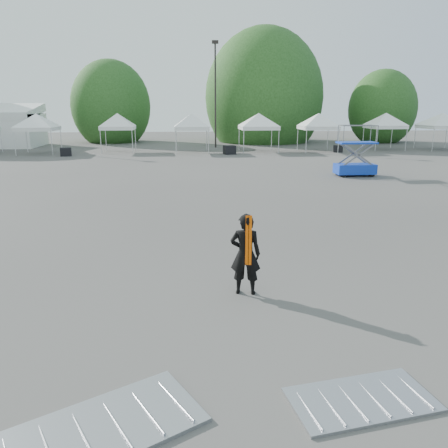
{
  "coord_description": "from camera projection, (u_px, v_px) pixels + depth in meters",
  "views": [
    {
      "loc": [
        -0.41,
        -11.17,
        3.9
      ],
      "look_at": [
        0.53,
        -1.58,
        1.3
      ],
      "focal_mm": 35.0,
      "sensor_mm": 36.0,
      "label": 1
    }
  ],
  "objects": [
    {
      "name": "ground",
      "position": [
        199.0,
        256.0,
        11.79
      ],
      "size": [
        120.0,
        120.0,
        0.0
      ],
      "primitive_type": "plane",
      "color": "#474442",
      "rests_on": "ground"
    },
    {
      "name": "light_pole_east",
      "position": [
        215.0,
        89.0,
        41.37
      ],
      "size": [
        0.6,
        0.25,
        9.8
      ],
      "color": "black",
      "rests_on": "ground"
    },
    {
      "name": "tree_mid_w",
      "position": [
        111.0,
        106.0,
        48.44
      ],
      "size": [
        4.16,
        4.16,
        6.33
      ],
      "color": "#382314",
      "rests_on": "ground"
    },
    {
      "name": "tree_mid_e",
      "position": [
        264.0,
        98.0,
        48.84
      ],
      "size": [
        5.12,
        5.12,
        7.79
      ],
      "color": "#382314",
      "rests_on": "ground"
    },
    {
      "name": "tree_far_e",
      "position": [
        382.0,
        109.0,
        48.47
      ],
      "size": [
        3.84,
        3.84,
        5.84
      ],
      "color": "#382314",
      "rests_on": "ground"
    },
    {
      "name": "tent_c",
      "position": [
        36.0,
        117.0,
        36.31
      ],
      "size": [
        4.41,
        4.41,
        3.88
      ],
      "color": "silver",
      "rests_on": "ground"
    },
    {
      "name": "tent_d",
      "position": [
        117.0,
        116.0,
        37.92
      ],
      "size": [
        4.03,
        4.03,
        3.88
      ],
      "color": "silver",
      "rests_on": "ground"
    },
    {
      "name": "tent_e",
      "position": [
        191.0,
        117.0,
        37.33
      ],
      "size": [
        4.14,
        4.14,
        3.88
      ],
      "color": "silver",
      "rests_on": "ground"
    },
    {
      "name": "tent_f",
      "position": [
        259.0,
        116.0,
        38.07
      ],
      "size": [
        4.56,
        4.56,
        3.88
      ],
      "color": "silver",
      "rests_on": "ground"
    },
    {
      "name": "tent_g",
      "position": [
        319.0,
        116.0,
        38.22
      ],
      "size": [
        4.31,
        4.31,
        3.88
      ],
      "color": "silver",
      "rests_on": "ground"
    },
    {
      "name": "tent_h",
      "position": [
        386.0,
        116.0,
        39.97
      ],
      "size": [
        4.28,
        4.28,
        3.88
      ],
      "color": "silver",
      "rests_on": "ground"
    },
    {
      "name": "tent_extra_8",
      "position": [
        443.0,
        116.0,
        39.84
      ],
      "size": [
        4.72,
        4.72,
        3.88
      ],
      "color": "silver",
      "rests_on": "ground"
    },
    {
      "name": "man",
      "position": [
        245.0,
        254.0,
        9.2
      ],
      "size": [
        0.71,
        0.54,
        1.77
      ],
      "rotation": [
        0.0,
        0.0,
        2.95
      ],
      "color": "black",
      "rests_on": "ground"
    },
    {
      "name": "scissor_lift",
      "position": [
        356.0,
        151.0,
        24.91
      ],
      "size": [
        2.24,
        1.13,
        2.88
      ],
      "rotation": [
        0.0,
        0.0,
        -0.01
      ],
      "color": "#0D3CB3",
      "rests_on": "ground"
    },
    {
      "name": "barrier_left",
      "position": [
        100.0,
        429.0,
        5.4
      ],
      "size": [
        2.79,
        2.28,
        0.08
      ],
      "rotation": [
        0.0,
        0.0,
        0.5
      ],
      "color": "#A0A2A7",
      "rests_on": "ground"
    },
    {
      "name": "barrier_mid",
      "position": [
        361.0,
        399.0,
        5.97
      ],
      "size": [
        2.09,
        1.27,
        0.06
      ],
      "rotation": [
        0.0,
        0.0,
        0.15
      ],
      "color": "#A0A2A7",
      "rests_on": "ground"
    },
    {
      "name": "crate_west",
      "position": [
        66.0,
        152.0,
        35.33
      ],
      "size": [
        0.98,
        0.83,
        0.67
      ],
      "primitive_type": "cube",
      "rotation": [
        0.0,
        0.0,
        0.21
      ],
      "color": "black",
      "rests_on": "ground"
    },
    {
      "name": "crate_mid",
      "position": [
        230.0,
        150.0,
        36.6
      ],
      "size": [
        1.1,
        0.95,
        0.73
      ],
      "primitive_type": "cube",
      "rotation": [
        0.0,
        0.0,
        0.25
      ],
      "color": "black",
      "rests_on": "ground"
    },
    {
      "name": "crate_east",
      "position": [
        338.0,
        149.0,
        38.29
      ],
      "size": [
        0.89,
        0.77,
        0.6
      ],
      "primitive_type": "cube",
      "rotation": [
        0.0,
        0.0,
        -0.24
      ],
      "color": "black",
      "rests_on": "ground"
    }
  ]
}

